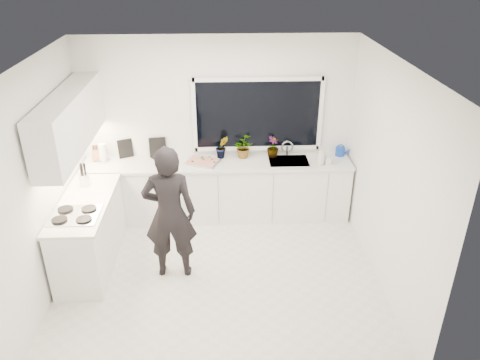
{
  "coord_description": "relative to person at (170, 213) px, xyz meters",
  "views": [
    {
      "loc": [
        0.06,
        -4.81,
        3.8
      ],
      "look_at": [
        0.28,
        0.4,
        1.15
      ],
      "focal_mm": 35.0,
      "sensor_mm": 36.0,
      "label": 1
    }
  ],
  "objects": [
    {
      "name": "watering_can",
      "position": [
        2.43,
        1.53,
        0.11
      ],
      "size": [
        0.18,
        0.18,
        0.13
      ],
      "primitive_type": "cylinder",
      "rotation": [
        0.0,
        0.0,
        -0.35
      ],
      "color": "#1239AD",
      "rests_on": "countertop_back"
    },
    {
      "name": "person",
      "position": [
        0.0,
        0.0,
        0.0
      ],
      "size": [
        0.65,
        0.43,
        1.76
      ],
      "primitive_type": "imported",
      "rotation": [
        0.0,
        0.0,
        3.16
      ],
      "color": "black",
      "rests_on": "floor"
    },
    {
      "name": "floor",
      "position": [
        0.58,
        -0.08,
        -0.89
      ],
      "size": [
        4.0,
        3.5,
        0.02
      ],
      "primitive_type": "cube",
      "color": "beige",
      "rests_on": "ground"
    },
    {
      "name": "base_cabinets_left",
      "position": [
        -1.09,
        0.27,
        -0.44
      ],
      "size": [
        0.58,
        1.6,
        0.88
      ],
      "primitive_type": "cube",
      "color": "white",
      "rests_on": "floor"
    },
    {
      "name": "sink",
      "position": [
        1.63,
        1.37,
        -0.01
      ],
      "size": [
        0.58,
        0.42,
        0.14
      ],
      "primitive_type": "cube",
      "color": "silver",
      "rests_on": "countertop_back"
    },
    {
      "name": "pizza",
      "position": [
        0.36,
        1.34,
        0.07
      ],
      "size": [
        0.52,
        0.45,
        0.01
      ],
      "primitive_type": "cube",
      "rotation": [
        0.0,
        0.0,
        -0.38
      ],
      "color": "#AE3117",
      "rests_on": "pizza_tray"
    },
    {
      "name": "utensil_crock",
      "position": [
        -1.18,
        0.72,
        0.12
      ],
      "size": [
        0.14,
        0.14,
        0.16
      ],
      "primitive_type": "cylinder",
      "rotation": [
        0.0,
        0.0,
        -0.09
      ],
      "color": "#BABABF",
      "rests_on": "countertop_left"
    },
    {
      "name": "faucet",
      "position": [
        1.63,
        1.57,
        0.15
      ],
      "size": [
        0.03,
        0.03,
        0.22
      ],
      "primitive_type": "cylinder",
      "color": "silver",
      "rests_on": "countertop_back"
    },
    {
      "name": "wall_left",
      "position": [
        -1.43,
        -0.08,
        0.47
      ],
      "size": [
        0.02,
        3.5,
        2.7
      ],
      "primitive_type": "cube",
      "color": "white",
      "rests_on": "ground"
    },
    {
      "name": "knife_block",
      "position": [
        -1.18,
        1.51,
        0.15
      ],
      "size": [
        0.13,
        0.1,
        0.22
      ],
      "primitive_type": "cube",
      "rotation": [
        0.0,
        0.0,
        -0.03
      ],
      "color": "#A36C4C",
      "rests_on": "countertop_back"
    },
    {
      "name": "stovetop",
      "position": [
        -1.11,
        -0.08,
        0.06
      ],
      "size": [
        0.56,
        0.48,
        0.03
      ],
      "primitive_type": "cube",
      "color": "black",
      "rests_on": "countertop_left"
    },
    {
      "name": "window",
      "position": [
        1.18,
        1.65,
        0.67
      ],
      "size": [
        1.8,
        0.02,
        1.0
      ],
      "primitive_type": "cube",
      "color": "black",
      "rests_on": "wall_back"
    },
    {
      "name": "countertop_left",
      "position": [
        -1.09,
        0.27,
        0.02
      ],
      "size": [
        0.62,
        1.6,
        0.04
      ],
      "primitive_type": "cube",
      "color": "silver",
      "rests_on": "base_cabinets_left"
    },
    {
      "name": "picture_frame_small",
      "position": [
        -0.31,
        1.61,
        0.19
      ],
      "size": [
        0.25,
        0.05,
        0.3
      ],
      "primitive_type": "cube",
      "rotation": [
        0.0,
        0.0,
        0.12
      ],
      "color": "black",
      "rests_on": "countertop_back"
    },
    {
      "name": "wall_right",
      "position": [
        2.59,
        -0.08,
        0.47
      ],
      "size": [
        0.02,
        3.5,
        2.7
      ],
      "primitive_type": "cube",
      "color": "white",
      "rests_on": "ground"
    },
    {
      "name": "countertop_back",
      "position": [
        0.58,
        1.36,
        0.02
      ],
      "size": [
        3.94,
        0.62,
        0.04
      ],
      "primitive_type": "cube",
      "color": "silver",
      "rests_on": "base_cabinets_back"
    },
    {
      "name": "paper_towel_roll",
      "position": [
        -1.09,
        1.47,
        0.17
      ],
      "size": [
        0.12,
        0.12,
        0.26
      ],
      "primitive_type": "cylinder",
      "rotation": [
        0.0,
        0.0,
        0.13
      ],
      "color": "silver",
      "rests_on": "countertop_back"
    },
    {
      "name": "picture_frame_large",
      "position": [
        -0.79,
        1.61,
        0.18
      ],
      "size": [
        0.21,
        0.11,
        0.28
      ],
      "primitive_type": "cube",
      "rotation": [
        0.0,
        0.0,
        0.42
      ],
      "color": "black",
      "rests_on": "countertop_back"
    },
    {
      "name": "pizza_tray",
      "position": [
        0.36,
        1.34,
        0.06
      ],
      "size": [
        0.57,
        0.5,
        0.03
      ],
      "primitive_type": "cube",
      "rotation": [
        0.0,
        0.0,
        -0.38
      ],
      "color": "silver",
      "rests_on": "countertop_back"
    },
    {
      "name": "upper_cabinets",
      "position": [
        -1.21,
        0.62,
        0.97
      ],
      "size": [
        0.34,
        2.1,
        0.7
      ],
      "primitive_type": "cube",
      "color": "white",
      "rests_on": "wall_left"
    },
    {
      "name": "ceiling",
      "position": [
        0.58,
        -0.08,
        1.83
      ],
      "size": [
        4.0,
        3.5,
        0.02
      ],
      "primitive_type": "cube",
      "color": "white",
      "rests_on": "wall_back"
    },
    {
      "name": "herb_plants",
      "position": [
        0.99,
        1.53,
        0.21
      ],
      "size": [
        0.99,
        0.37,
        0.34
      ],
      "color": "#26662D",
      "rests_on": "countertop_back"
    },
    {
      "name": "base_cabinets_back",
      "position": [
        0.58,
        1.37,
        -0.44
      ],
      "size": [
        3.92,
        0.58,
        0.88
      ],
      "primitive_type": "cube",
      "color": "white",
      "rests_on": "floor"
    },
    {
      "name": "soap_bottles",
      "position": [
        2.11,
        1.22,
        0.17
      ],
      "size": [
        0.23,
        0.15,
        0.28
      ],
      "color": "#D8BF66",
      "rests_on": "countertop_back"
    },
    {
      "name": "wall_back",
      "position": [
        0.58,
        1.68,
        0.47
      ],
      "size": [
        4.0,
        0.02,
        2.7
      ],
      "primitive_type": "cube",
      "color": "white",
      "rests_on": "ground"
    }
  ]
}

